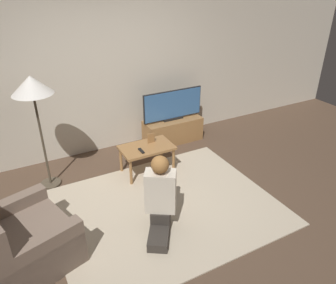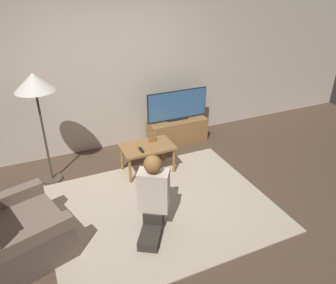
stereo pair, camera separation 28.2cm
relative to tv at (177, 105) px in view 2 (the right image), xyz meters
The scene contains 11 objects.
ground_plane 1.98m from the tv, 121.58° to the right, with size 10.00×10.00×0.00m, color brown.
wall_back 1.21m from the tv, 160.66° to the left, with size 10.00×0.06×2.60m.
rug 1.98m from the tv, 121.58° to the right, with size 2.72×2.17×0.02m.
tv_stand 0.47m from the tv, 90.00° to the right, with size 1.01×0.39×0.41m.
tv is the anchor object (origin of this frame).
coffee_table 1.13m from the tv, 139.00° to the right, with size 0.75×0.47×0.43m.
floor_lamp 2.30m from the tv, behind, with size 0.50×0.50×1.57m.
armchair 3.15m from the tv, 147.55° to the right, with size 1.05×1.10×0.84m.
person_kneeling 2.24m from the tv, 122.37° to the right, with size 0.66×0.84×0.95m.
picture_frame 0.97m from the tv, 138.26° to the right, with size 0.11×0.01×0.15m.
remote 1.27m from the tv, 139.56° to the right, with size 0.04×0.15×0.02m.
Camera 2 is at (-1.27, -3.05, 2.68)m, focal length 35.00 mm.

